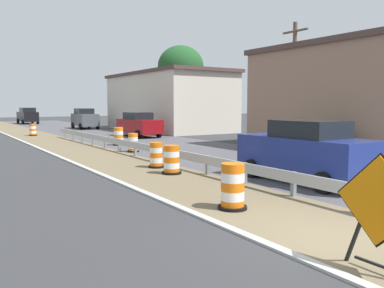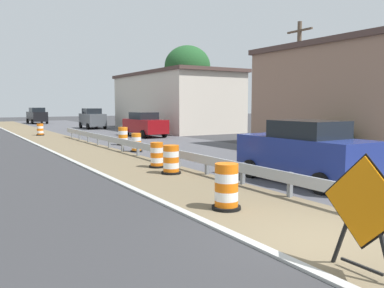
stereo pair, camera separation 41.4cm
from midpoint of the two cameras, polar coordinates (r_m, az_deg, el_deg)
ground_plane at (r=8.11m, az=18.77°, el=-13.05°), size 160.00×160.00×0.00m
median_dirt_strip at (r=8.50m, az=20.93°, el=-12.23°), size 3.41×120.00×0.01m
curb_near_edge at (r=7.19m, az=12.10°, el=-15.32°), size 0.20×120.00×0.11m
guardrail_median at (r=11.32m, az=13.20°, el=-4.85°), size 0.18×47.79×0.71m
warning_sign_diamond at (r=6.59m, az=23.61°, el=-8.28°), size 0.07×1.47×1.86m
traffic_barrel_nearest at (r=9.79m, az=4.67°, el=-6.39°), size 0.72×0.72×1.14m
traffic_barrel_close at (r=14.67m, az=-3.77°, el=-2.46°), size 0.73×0.73×1.06m
traffic_barrel_mid at (r=16.15m, az=-5.91°, el=-1.78°), size 0.64×0.64×1.03m
traffic_barrel_far at (r=21.57m, az=-9.03°, el=0.05°), size 0.64×0.64×1.01m
traffic_barrel_farther at (r=25.28m, az=-11.01°, el=0.98°), size 0.73×0.73×1.13m
traffic_barrel_farthest at (r=34.89m, az=-22.28°, el=1.82°), size 0.64×0.64×0.97m
car_lead_near_lane at (r=56.63m, az=-22.82°, el=3.78°), size 2.17×4.59×2.12m
car_trailing_near_lane at (r=31.77m, az=-8.03°, el=2.82°), size 2.14×4.75×1.94m
car_lead_far_lane at (r=13.54m, az=15.15°, el=-0.99°), size 2.14×4.65×2.05m
car_mid_far_lane at (r=43.22m, az=-15.48°, el=3.55°), size 2.07×4.38×2.13m
roadside_shop_near at (r=23.95m, az=21.78°, el=6.23°), size 7.16×10.45×5.86m
roadside_shop_far at (r=39.60m, az=-3.86°, el=6.13°), size 7.30×14.97×5.65m
utility_pole_near at (r=23.58m, az=13.98°, el=8.45°), size 0.24×1.80×7.19m
bush_roadside at (r=19.36m, az=17.60°, el=0.55°), size 2.58×2.58×1.81m
tree_roadside at (r=39.52m, az=-1.94°, el=11.08°), size 4.50×4.50×8.29m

